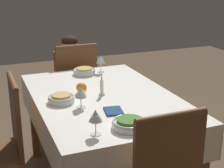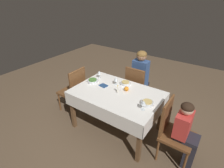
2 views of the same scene
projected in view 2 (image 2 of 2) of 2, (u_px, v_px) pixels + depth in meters
The scene contains 16 objects.
ground_plane at pixel (116, 127), 3.19m from camera, with size 8.00×8.00×0.00m, color brown.
dining_table at pixel (117, 97), 2.87m from camera, with size 1.43×0.96×0.75m.
chair_north at pixel (137, 87), 3.48m from camera, with size 0.43×0.43×0.94m.
chair_east at pixel (173, 129), 2.42m from camera, with size 0.43×0.43×0.94m.
chair_west at pixel (74, 89), 3.41m from camera, with size 0.43×0.43×0.94m.
person_adult_denim at pixel (141, 76), 3.51m from camera, with size 0.30×0.34×1.22m.
person_child_red at pixel (186, 133), 2.32m from camera, with size 0.33×0.30×0.99m.
bowl_north at pixel (125, 83), 3.05m from camera, with size 0.18×0.18×0.06m.
wine_glass_north at pixel (116, 79), 3.02m from camera, with size 0.07×0.07×0.15m.
bowl_east at pixel (147, 103), 2.52m from camera, with size 0.19×0.19×0.06m.
wine_glass_east at pixel (143, 103), 2.37m from camera, with size 0.08×0.08×0.15m.
bowl_west at pixel (93, 81), 3.13m from camera, with size 0.20×0.20×0.06m.
wine_glass_west at pixel (99, 73), 3.24m from camera, with size 0.07×0.07×0.14m.
candle_centerpiece at pixel (118, 89), 2.81m from camera, with size 0.04×0.04×0.14m.
orange_fruit at pixel (126, 89), 2.86m from camera, with size 0.08×0.08×0.08m, color orange.
napkin_red_folded at pixel (103, 86), 3.02m from camera, with size 0.15×0.13×0.01m.
Camera 2 is at (1.32, -2.04, 2.22)m, focal length 28.00 mm.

